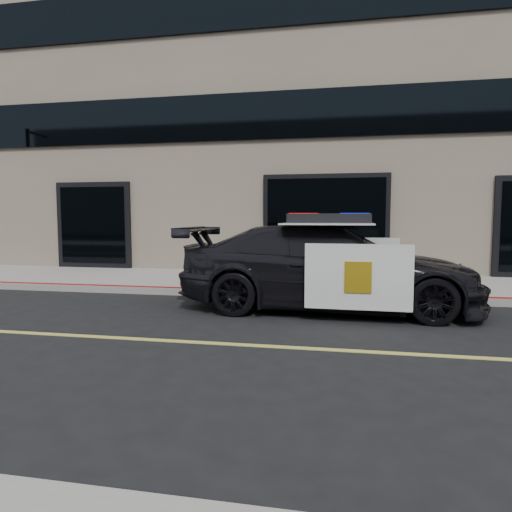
# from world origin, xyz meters

# --- Properties ---
(ground) EXTENTS (120.00, 120.00, 0.00)m
(ground) POSITION_xyz_m (0.00, 0.00, 0.00)
(ground) COLOR black
(ground) RESTS_ON ground
(sidewalk_n) EXTENTS (60.00, 3.50, 0.15)m
(sidewalk_n) POSITION_xyz_m (0.00, 5.25, 0.07)
(sidewalk_n) COLOR gray
(sidewalk_n) RESTS_ON ground
(building_n) EXTENTS (60.00, 7.00, 12.00)m
(building_n) POSITION_xyz_m (0.00, 10.50, 6.00)
(building_n) COLOR #756856
(building_n) RESTS_ON ground
(police_car) EXTENTS (2.55, 5.46, 1.77)m
(police_car) POSITION_xyz_m (-0.74, 2.62, 0.79)
(police_car) COLOR black
(police_car) RESTS_ON ground
(fire_hydrant) EXTENTS (0.35, 0.48, 0.77)m
(fire_hydrant) POSITION_xyz_m (-3.28, 3.98, 0.51)
(fire_hydrant) COLOR white
(fire_hydrant) RESTS_ON sidewalk_n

